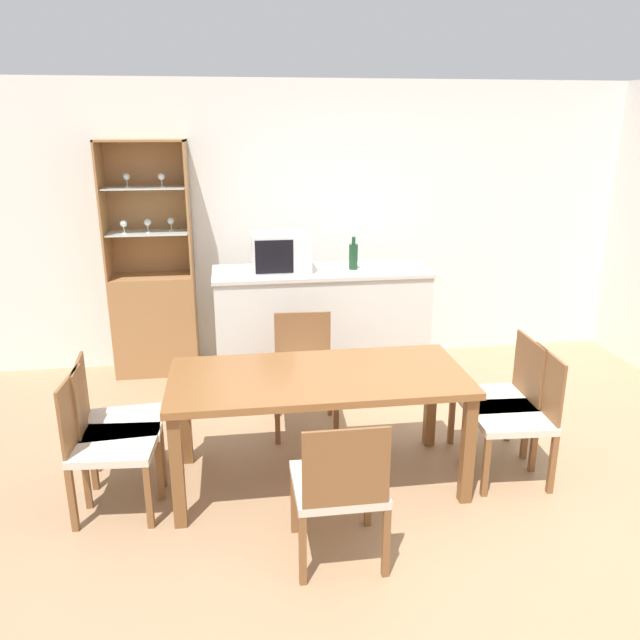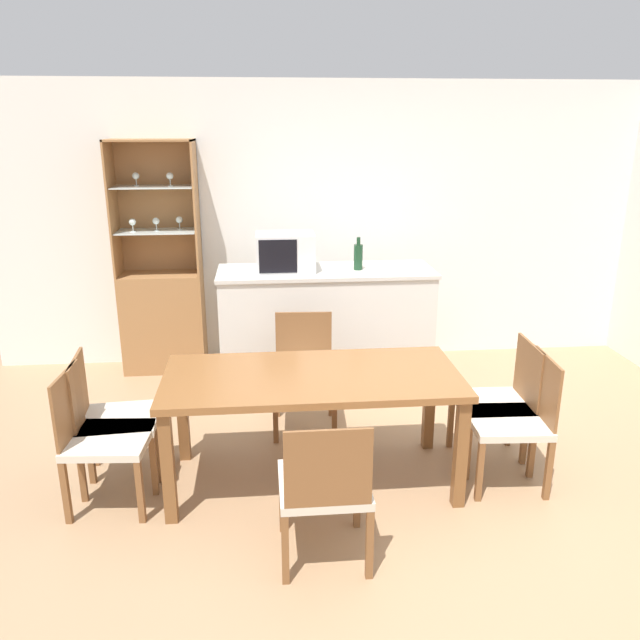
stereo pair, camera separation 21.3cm
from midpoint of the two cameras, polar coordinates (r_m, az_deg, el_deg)
ground_plane at (r=3.93m, az=11.46°, el=-16.60°), size 18.00×18.00×0.00m
wall_back at (r=5.89m, az=4.94°, el=8.68°), size 6.80×0.06×2.55m
kitchen_counter at (r=5.31m, az=1.67°, el=-0.75°), size 1.79×0.62×1.02m
display_cabinet at (r=5.79m, az=-13.16°, el=1.35°), size 0.72×0.37×2.05m
dining_table at (r=3.82m, az=0.88°, el=-6.17°), size 1.80×0.82×0.73m
dining_chair_side_left_far at (r=4.09m, az=-17.13°, el=-8.62°), size 0.49×0.49×0.84m
dining_chair_head_far at (r=4.60m, az=-0.12°, el=-4.80°), size 0.48×0.48×0.84m
dining_chair_side_left_near at (r=3.88m, az=-17.81°, el=-10.17°), size 0.49×0.49×0.84m
dining_chair_side_right_far at (r=4.32m, az=17.46°, el=-7.20°), size 0.47×0.47×0.84m
dining_chair_side_right_near at (r=4.12m, az=18.77°, el=-8.62°), size 0.48×0.48×0.84m
dining_chair_head_near at (r=3.26m, az=2.36°, el=-14.99°), size 0.46×0.46×0.84m
microwave at (r=5.11m, az=-1.99°, el=6.22°), size 0.47×0.35×0.31m
wine_bottle at (r=5.16m, az=4.70°, el=5.82°), size 0.07×0.07×0.27m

